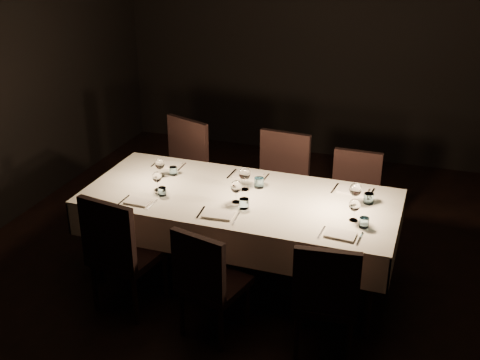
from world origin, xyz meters
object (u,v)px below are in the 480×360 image
(chair_near_left, at_px, (120,249))
(chair_near_center, at_px, (207,279))
(chair_near_right, at_px, (326,294))
(chair_far_left, at_px, (179,169))
(chair_far_right, at_px, (353,196))
(dining_table, at_px, (240,204))
(chair_far_center, at_px, (280,182))

(chair_near_left, bearing_deg, chair_near_center, -177.66)
(chair_near_right, bearing_deg, chair_far_left, -47.15)
(chair_near_center, xyz_separation_m, chair_near_right, (0.83, 0.08, 0.01))
(chair_near_center, bearing_deg, chair_far_right, -101.11)
(chair_far_left, distance_m, chair_far_right, 1.68)
(dining_table, height_order, chair_near_left, chair_near_left)
(chair_near_center, xyz_separation_m, chair_far_center, (0.07, 1.63, 0.05))
(chair_far_left, bearing_deg, chair_far_right, 23.34)
(chair_far_left, xyz_separation_m, chair_far_right, (1.68, 0.08, -0.06))
(chair_far_right, bearing_deg, chair_near_center, -114.07)
(chair_near_right, xyz_separation_m, chair_far_right, (-0.08, 1.57, -0.00))
(chair_far_center, height_order, chair_far_right, chair_far_center)
(chair_near_left, height_order, chair_far_left, chair_far_left)
(dining_table, distance_m, chair_near_right, 1.16)
(dining_table, xyz_separation_m, chair_far_right, (0.80, 0.83, -0.18))
(dining_table, xyz_separation_m, chair_near_center, (0.04, -0.82, -0.19))
(chair_near_left, distance_m, chair_near_right, 1.57)
(chair_near_center, relative_size, chair_far_center, 0.89)
(chair_near_center, height_order, chair_far_center, chair_far_center)
(dining_table, bearing_deg, chair_near_center, -87.09)
(chair_near_center, relative_size, chair_far_left, 0.85)
(chair_near_right, height_order, chair_far_left, chair_far_left)
(dining_table, bearing_deg, chair_far_center, 82.38)
(chair_far_center, bearing_deg, chair_far_left, -172.08)
(dining_table, height_order, chair_near_right, chair_near_right)
(chair_near_left, bearing_deg, chair_far_right, -124.64)
(chair_far_left, relative_size, chair_far_center, 1.04)
(chair_near_center, distance_m, chair_far_right, 1.81)
(chair_near_left, distance_m, chair_far_center, 1.74)
(chair_near_center, bearing_deg, chair_far_left, -45.98)
(chair_near_left, distance_m, chair_far_right, 2.16)
(chair_near_center, bearing_deg, chair_near_left, 6.63)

